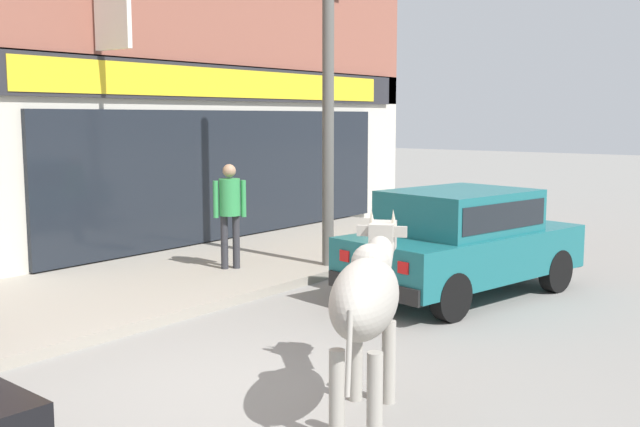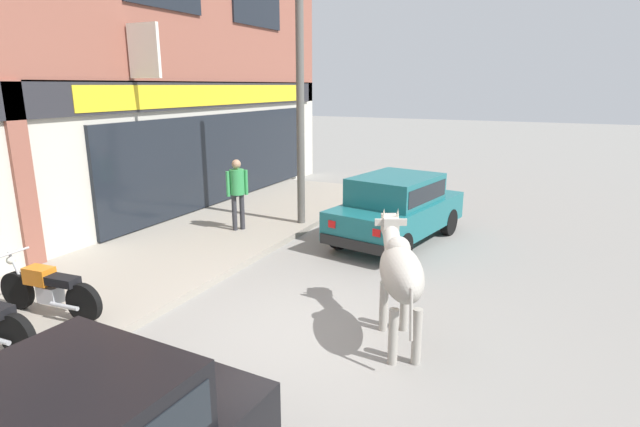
{
  "view_description": "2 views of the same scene",
  "coord_description": "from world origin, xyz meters",
  "views": [
    {
      "loc": [
        -4.54,
        -4.48,
        2.44
      ],
      "look_at": [
        2.51,
        1.0,
        1.28
      ],
      "focal_mm": 42.0,
      "sensor_mm": 36.0,
      "label": 1
    },
    {
      "loc": [
        -5.54,
        -2.82,
        3.31
      ],
      "look_at": [
        2.52,
        1.0,
        1.01
      ],
      "focal_mm": 28.0,
      "sensor_mm": 36.0,
      "label": 2
    }
  ],
  "objects": [
    {
      "name": "ground_plane",
      "position": [
        0.0,
        0.0,
        0.0
      ],
      "size": [
        90.0,
        90.0,
        0.0
      ],
      "primitive_type": "plane",
      "color": "gray"
    },
    {
      "name": "utility_pole",
      "position": [
        4.64,
        2.5,
        2.91
      ],
      "size": [
        0.18,
        0.18,
        5.58
      ],
      "primitive_type": "cylinder",
      "color": "#595651",
      "rests_on": "sidewalk"
    },
    {
      "name": "pedestrian",
      "position": [
        3.51,
        3.51,
        1.11
      ],
      "size": [
        0.41,
        0.34,
        1.6
      ],
      "color": "#2D2D33",
      "rests_on": "sidewalk"
    },
    {
      "name": "car_0",
      "position": [
        4.54,
        0.14,
        0.81
      ],
      "size": [
        3.8,
        2.23,
        1.46
      ],
      "color": "black",
      "rests_on": "ground"
    },
    {
      "name": "cow",
      "position": [
        0.32,
        -1.18,
        1.01
      ],
      "size": [
        1.98,
        1.19,
        1.61
      ],
      "color": "#9E998E",
      "rests_on": "ground"
    },
    {
      "name": "sidewalk",
      "position": [
        0.0,
        3.89,
        0.06
      ],
      "size": [
        19.0,
        3.38,
        0.13
      ],
      "primitive_type": "cube",
      "color": "gray",
      "rests_on": "ground"
    }
  ]
}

